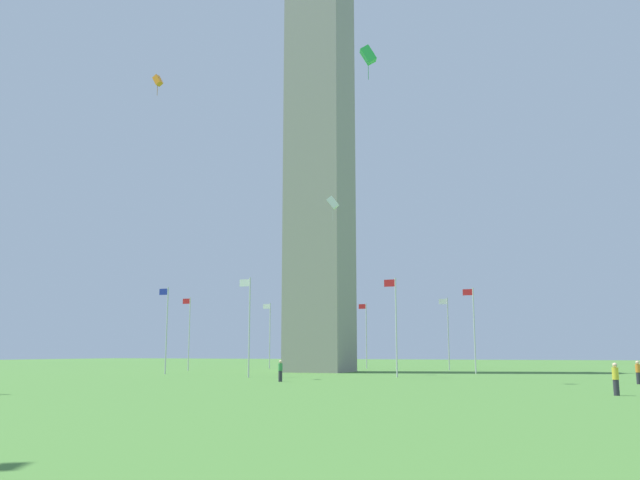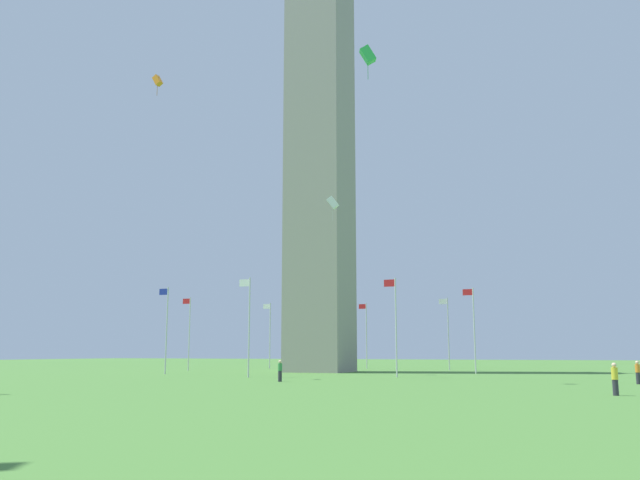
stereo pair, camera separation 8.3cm
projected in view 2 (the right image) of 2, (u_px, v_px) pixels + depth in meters
ground_plane at (320, 372)px, 74.39m from camera, size 260.00×260.00×0.00m
obelisk_monument at (320, 117)px, 79.27m from camera, size 6.52×6.52×59.24m
flagpole_n at (189, 330)px, 81.40m from camera, size 1.12×0.14×8.78m
flagpole_ne at (166, 326)px, 68.53m from camera, size 1.12×0.14×8.78m
flagpole_e at (249, 322)px, 59.56m from camera, size 1.12×0.14×8.78m
flagpole_se at (395, 323)px, 59.76m from camera, size 1.12×0.14×8.78m
flagpole_s at (474, 326)px, 69.00m from camera, size 1.12×0.14×8.78m
flagpole_sw at (448, 330)px, 81.87m from camera, size 1.12×0.14×8.78m
flagpole_w at (366, 333)px, 90.83m from camera, size 1.12×0.14×8.78m
flagpole_nw at (270, 333)px, 90.64m from camera, size 1.12×0.14×8.78m
person_green_shirt at (280, 371)px, 50.37m from camera, size 0.32×0.32×1.59m
person_yellow_shirt at (615, 379)px, 34.33m from camera, size 0.32×0.32×1.65m
person_orange_shirt at (638, 373)px, 46.44m from camera, size 0.32×0.32×1.59m
kite_green_box at (368, 55)px, 52.13m from camera, size 1.45×1.16×2.74m
kite_orange_box at (158, 81)px, 60.23m from camera, size 0.94×0.58×1.94m
kite_white_box at (333, 203)px, 68.29m from camera, size 1.40×1.00×2.54m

